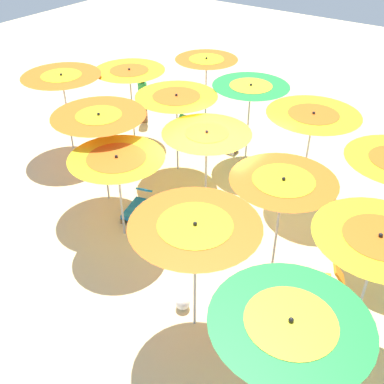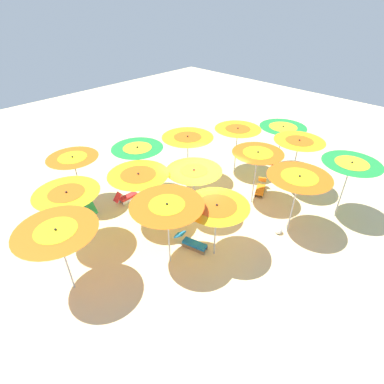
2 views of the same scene
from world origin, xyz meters
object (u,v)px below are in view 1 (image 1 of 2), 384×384
(beach_umbrella_10, at_px, (206,64))
(beachgoer_0, at_px, (143,99))
(beach_umbrella_6, at_px, (176,102))
(beach_umbrella_9, at_px, (378,246))
(lounger_1, at_px, (191,123))
(beach_umbrella_8, at_px, (283,188))
(beach_umbrella_2, at_px, (117,165))
(lounger_4, at_px, (223,143))
(beach_umbrella_12, at_px, (313,120))
(lounger_2, at_px, (315,279))
(beach_umbrella_7, at_px, (207,141))
(beach_umbrella_3, at_px, (195,232))
(beach_umbrella_1, at_px, (99,121))
(beach_umbrella_11, at_px, (250,92))
(beach_umbrella_0, at_px, (62,81))
(lounger_3, at_px, (136,207))
(beach_ball, at_px, (183,303))
(beach_umbrella_5, at_px, (130,76))
(beach_umbrella_4, at_px, (289,331))

(beach_umbrella_10, bearing_deg, beachgoer_0, 31.29)
(beach_umbrella_6, bearing_deg, beach_umbrella_9, 154.39)
(lounger_1, bearing_deg, beach_umbrella_8, -127.01)
(beach_umbrella_2, xyz_separation_m, beach_umbrella_6, (0.69, -3.06, 0.17))
(lounger_4, bearing_deg, beach_umbrella_12, -14.75)
(lounger_2, relative_size, beachgoer_0, 0.70)
(beach_umbrella_10, bearing_deg, beach_umbrella_7, 123.72)
(beach_umbrella_6, bearing_deg, lounger_4, -104.64)
(beach_umbrella_9, bearing_deg, beach_umbrella_6, -25.61)
(beach_umbrella_3, relative_size, beach_umbrella_7, 1.11)
(beach_umbrella_10, height_order, lounger_2, beach_umbrella_10)
(beach_umbrella_3, relative_size, lounger_2, 2.16)
(beach_umbrella_3, xyz_separation_m, lounger_4, (3.13, -6.01, -2.05))
(beach_umbrella_1, xyz_separation_m, lounger_4, (-1.07, -3.93, -2.03))
(beach_umbrella_11, bearing_deg, beach_umbrella_0, 28.77)
(lounger_1, height_order, lounger_3, lounger_1)
(lounger_2, bearing_deg, beach_ball, 21.61)
(beach_umbrella_7, relative_size, beach_umbrella_9, 0.88)
(beach_umbrella_12, height_order, beachgoer_0, beach_umbrella_12)
(beachgoer_0, bearing_deg, beach_umbrella_2, 140.70)
(beach_umbrella_2, height_order, beach_umbrella_8, beach_umbrella_8)
(beach_umbrella_5, relative_size, beachgoer_0, 1.42)
(beach_umbrella_7, xyz_separation_m, beach_umbrella_12, (-1.73, -2.04, 0.20))
(beach_umbrella_0, height_order, lounger_2, beach_umbrella_0)
(beach_umbrella_3, distance_m, beach_umbrella_7, 3.71)
(beach_umbrella_3, bearing_deg, lounger_3, -31.99)
(beach_umbrella_1, xyz_separation_m, beach_umbrella_11, (-1.90, -3.93, -0.14))
(beach_umbrella_5, relative_size, lounger_3, 1.80)
(beach_umbrella_6, bearing_deg, beach_umbrella_5, -18.19)
(beach_umbrella_5, bearing_deg, lounger_2, 158.95)
(beach_umbrella_3, height_order, lounger_2, beach_umbrella_3)
(lounger_1, xyz_separation_m, lounger_3, (-1.53, 4.58, -0.02))
(beach_umbrella_5, xyz_separation_m, beach_umbrella_9, (-8.45, 3.70, 0.24))
(beach_umbrella_2, xyz_separation_m, beach_umbrella_11, (-0.59, -4.78, 0.17))
(beach_umbrella_5, height_order, beach_umbrella_6, beach_umbrella_6)
(beach_umbrella_2, distance_m, beach_umbrella_7, 2.20)
(beach_umbrella_3, relative_size, beach_umbrella_5, 1.07)
(beach_umbrella_4, bearing_deg, beachgoer_0, -39.71)
(lounger_4, relative_size, beach_ball, 3.85)
(lounger_1, height_order, lounger_4, lounger_1)
(beach_umbrella_6, xyz_separation_m, lounger_3, (-0.38, 2.29, -1.89))
(beach_umbrella_2, distance_m, lounger_2, 4.80)
(beach_umbrella_4, bearing_deg, lounger_3, -28.91)
(lounger_3, bearing_deg, beach_umbrella_11, 152.88)
(beach_umbrella_4, xyz_separation_m, beach_umbrella_5, (8.02, -5.99, -0.23))
(beach_umbrella_9, height_order, beach_ball, beach_umbrella_9)
(beach_umbrella_9, height_order, beach_umbrella_12, beach_umbrella_9)
(beach_umbrella_2, distance_m, lounger_1, 5.91)
(beach_umbrella_8, distance_m, lounger_3, 4.27)
(beach_umbrella_4, bearing_deg, beach_umbrella_9, -100.58)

